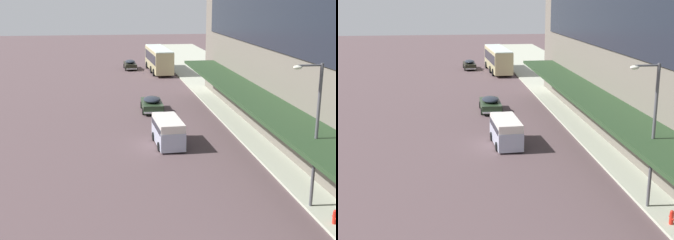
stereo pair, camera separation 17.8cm
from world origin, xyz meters
The scene contains 6 objects.
transit_bus_kerbside_front centered at (3.93, 52.17, 1.94)m, with size 2.97×11.26×3.40m.
sedan_second_mid centered at (0.50, 28.81, 0.72)m, with size 2.04×4.47×1.44m.
sedan_oncoming_front centered at (0.05, 55.29, 0.71)m, with size 1.86×4.70×1.42m.
vw_van centered at (0.58, 18.54, 1.10)m, with size 2.05×4.62×1.96m.
street_lamp centered at (6.15, 7.03, 4.35)m, with size 1.50×0.28×7.26m.
fire_hydrant centered at (6.57, 5.02, 0.49)m, with size 0.20×0.40×0.70m.
Camera 2 is at (-3.68, -13.62, 10.43)m, focal length 50.00 mm.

